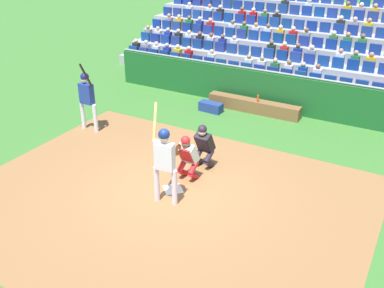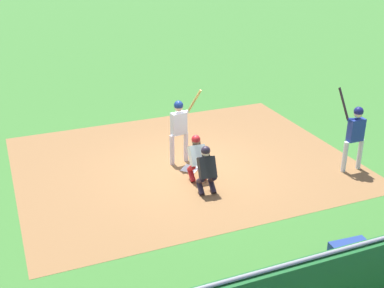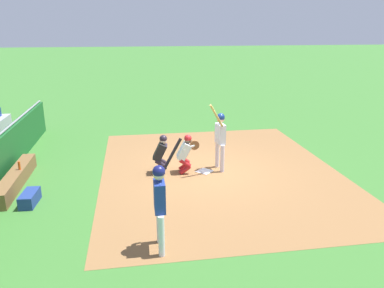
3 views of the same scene
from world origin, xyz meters
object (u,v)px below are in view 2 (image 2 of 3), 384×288
at_px(dugout_bench, 316,284).
at_px(water_bottle_on_bench, 307,268).
at_px(batter_at_plate, 179,124).
at_px(home_plate_marker, 190,169).
at_px(catcher_crouching, 197,155).
at_px(equipment_duffel_bag, 349,250).
at_px(on_deck_batter, 355,131).
at_px(home_plate_umpire, 206,168).

distance_m(dugout_bench, water_bottle_on_bench, 0.40).
height_order(batter_at_plate, water_bottle_on_bench, batter_at_plate).
xyz_separation_m(home_plate_marker, catcher_crouching, (-0.04, -0.60, 0.69)).
relative_size(home_plate_marker, dugout_bench, 0.13).
bearing_deg(home_plate_marker, dugout_bench, -87.81).
distance_m(home_plate_marker, equipment_duffel_bag, 5.22).
bearing_deg(water_bottle_on_bench, on_deck_batter, 43.13).
height_order(home_plate_marker, home_plate_umpire, home_plate_umpire).
relative_size(catcher_crouching, dugout_bench, 0.39).
bearing_deg(home_plate_marker, on_deck_batter, -22.69).
relative_size(catcher_crouching, home_plate_umpire, 0.99).
bearing_deg(equipment_duffel_bag, catcher_crouching, 113.67).
height_order(home_plate_umpire, on_deck_batter, on_deck_batter).
distance_m(home_plate_umpire, dugout_bench, 4.34).
relative_size(catcher_crouching, water_bottle_on_bench, 5.12).
bearing_deg(batter_at_plate, home_plate_umpire, -89.95).
bearing_deg(equipment_duffel_bag, on_deck_batter, 55.10).
xyz_separation_m(home_plate_umpire, water_bottle_on_bench, (0.16, -4.21, -0.13)).
xyz_separation_m(home_plate_marker, batter_at_plate, (-0.12, 0.52, 1.17)).
distance_m(catcher_crouching, on_deck_batter, 4.37).
relative_size(catcher_crouching, equipment_duffel_bag, 1.55).
height_order(water_bottle_on_bench, on_deck_batter, on_deck_batter).
height_order(home_plate_marker, equipment_duffel_bag, equipment_duffel_bag).
relative_size(home_plate_marker, home_plate_umpire, 0.34).
relative_size(dugout_bench, on_deck_batter, 1.41).
xyz_separation_m(water_bottle_on_bench, equipment_duffel_bag, (1.48, 0.59, -0.40)).
xyz_separation_m(batter_at_plate, dugout_bench, (0.33, -6.20, -0.97)).
xyz_separation_m(catcher_crouching, dugout_bench, (0.26, -5.08, -0.49)).
bearing_deg(home_plate_marker, catcher_crouching, -94.17).
distance_m(equipment_duffel_bag, on_deck_batter, 4.31).
relative_size(home_plate_marker, catcher_crouching, 0.35).
xyz_separation_m(home_plate_umpire, on_deck_batter, (4.27, -0.36, 0.49)).
bearing_deg(on_deck_batter, home_plate_marker, 157.31).
distance_m(water_bottle_on_bench, equipment_duffel_bag, 1.65).
bearing_deg(home_plate_marker, home_plate_umpire, -94.71).
bearing_deg(dugout_bench, catcher_crouching, 92.94).
height_order(home_plate_marker, batter_at_plate, batter_at_plate).
relative_size(water_bottle_on_bench, equipment_duffel_bag, 0.30).
relative_size(home_plate_umpire, water_bottle_on_bench, 5.15).
relative_size(batter_at_plate, catcher_crouching, 1.79).
height_order(home_plate_marker, catcher_crouching, catcher_crouching).
distance_m(dugout_bench, equipment_duffel_bag, 1.48).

